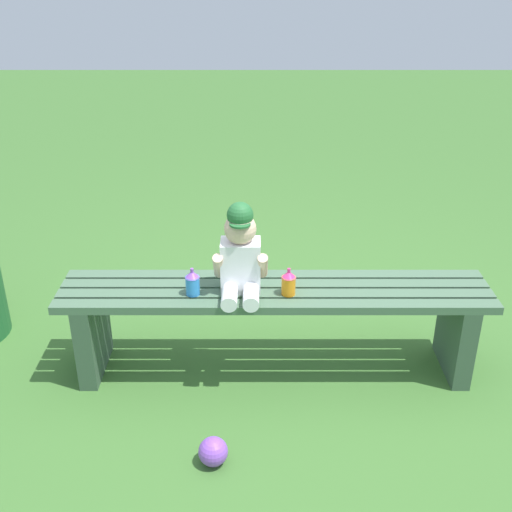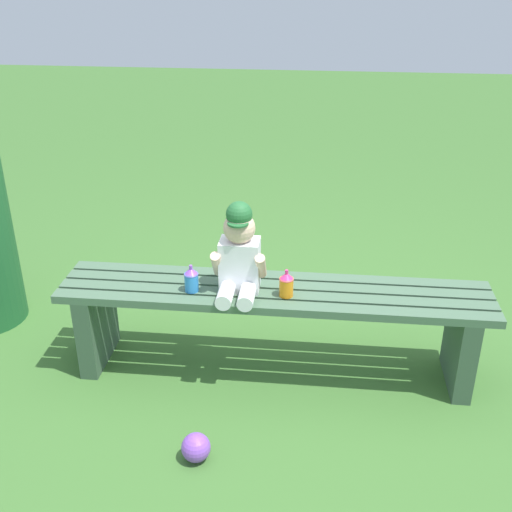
# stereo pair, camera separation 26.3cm
# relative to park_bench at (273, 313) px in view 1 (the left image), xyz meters

# --- Properties ---
(ground_plane) EXTENTS (16.00, 16.00, 0.00)m
(ground_plane) POSITION_rel_park_bench_xyz_m (0.00, 0.00, -0.30)
(ground_plane) COLOR #3D6B2D
(park_bench) EXTENTS (1.90, 0.34, 0.43)m
(park_bench) POSITION_rel_park_bench_xyz_m (0.00, 0.00, 0.00)
(park_bench) COLOR #47664C
(park_bench) RESTS_ON ground_plane
(child_figure) EXTENTS (0.23, 0.27, 0.40)m
(child_figure) POSITION_rel_park_bench_xyz_m (-0.15, -0.03, 0.31)
(child_figure) COLOR white
(child_figure) RESTS_ON park_bench
(sippy_cup_left) EXTENTS (0.06, 0.06, 0.12)m
(sippy_cup_left) POSITION_rel_park_bench_xyz_m (-0.35, -0.06, 0.19)
(sippy_cup_left) COLOR #338CE5
(sippy_cup_left) RESTS_ON park_bench
(sippy_cup_right) EXTENTS (0.06, 0.06, 0.12)m
(sippy_cup_right) POSITION_rel_park_bench_xyz_m (0.06, -0.06, 0.19)
(sippy_cup_right) COLOR orange
(sippy_cup_right) RESTS_ON park_bench
(toy_ball) EXTENTS (0.11, 0.11, 0.11)m
(toy_ball) POSITION_rel_park_bench_xyz_m (-0.25, -0.61, -0.24)
(toy_ball) COLOR #8C4CCC
(toy_ball) RESTS_ON ground_plane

